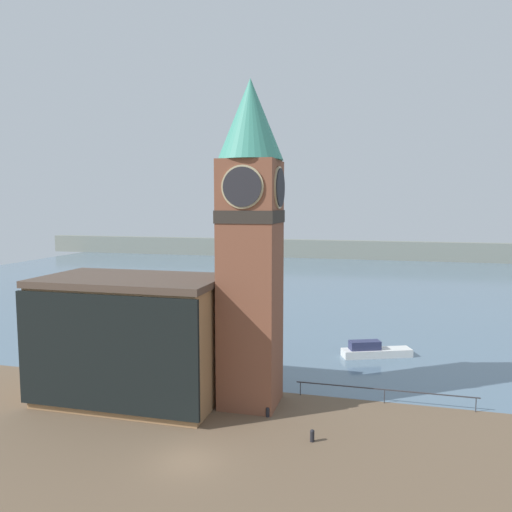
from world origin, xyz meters
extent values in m
plane|color=brown|center=(0.00, 0.00, 0.00)|extent=(160.00, 160.00, 0.00)
cube|color=slate|center=(0.00, 71.85, 0.00)|extent=(160.00, 120.00, 0.00)
cube|color=gray|center=(0.00, 111.85, 2.50)|extent=(180.00, 3.00, 5.00)
cube|color=#333338|center=(11.06, 11.60, 1.05)|extent=(13.32, 0.08, 0.08)
cylinder|color=#333338|center=(4.70, 11.60, 0.53)|extent=(0.07, 0.07, 1.05)
cylinder|color=#333338|center=(11.06, 11.60, 0.53)|extent=(0.07, 0.07, 1.05)
cylinder|color=#333338|center=(17.42, 11.60, 0.53)|extent=(0.07, 0.07, 1.05)
cube|color=brown|center=(1.36, 9.09, 8.98)|extent=(4.09, 4.09, 17.96)
cube|color=#2D2823|center=(1.36, 9.09, 13.96)|extent=(4.21, 4.21, 0.90)
cylinder|color=tan|center=(1.36, 6.98, 16.01)|extent=(2.97, 0.12, 2.97)
cylinder|color=#232328|center=(1.36, 6.90, 16.01)|extent=(2.70, 0.12, 2.70)
cylinder|color=tan|center=(3.46, 9.09, 16.01)|extent=(0.12, 2.97, 2.97)
cylinder|color=#232328|center=(3.55, 9.09, 16.01)|extent=(0.12, 2.70, 2.70)
cone|color=teal|center=(1.36, 9.09, 20.81)|extent=(4.70, 4.70, 5.70)
cube|color=#9E754C|center=(-7.59, 7.81, 4.46)|extent=(13.22, 7.48, 8.92)
cube|color=#4C3D33|center=(-7.59, 7.81, 9.17)|extent=(13.62, 7.88, 0.50)
cube|color=black|center=(-7.59, 3.92, 4.64)|extent=(13.72, 0.30, 8.20)
cube|color=silver|center=(10.31, 23.32, 0.37)|extent=(6.92, 4.03, 0.75)
cube|color=navy|center=(9.17, 22.87, 1.17)|extent=(3.20, 2.18, 0.85)
cylinder|color=black|center=(3.14, 7.09, 0.28)|extent=(0.29, 0.29, 0.56)
sphere|color=black|center=(3.14, 7.09, 0.56)|extent=(0.30, 0.30, 0.30)
cylinder|color=black|center=(6.68, 4.19, 0.32)|extent=(0.27, 0.27, 0.65)
sphere|color=black|center=(6.68, 4.19, 0.65)|extent=(0.29, 0.29, 0.29)
camera|label=1|loc=(10.75, -25.67, 14.85)|focal=35.00mm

